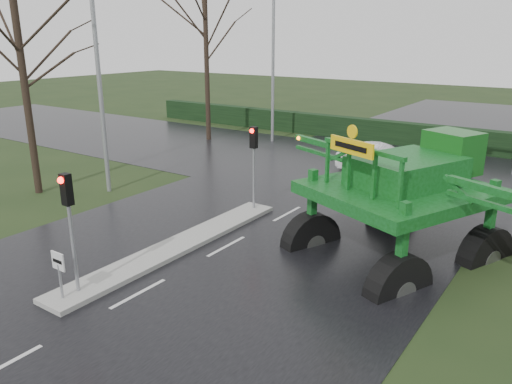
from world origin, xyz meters
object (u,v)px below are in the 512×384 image
Objects in this scene: traffic_signal_mid at (254,150)px; street_light_left_near at (102,59)px; crop_sprayer at (319,169)px; white_sedan at (380,173)px; street_light_left_far at (277,51)px; keep_left_sign at (59,268)px; traffic_signal_near at (68,208)px.

street_light_left_near is (-6.89, -1.49, 3.40)m from traffic_signal_mid.
traffic_signal_mid is 3.87m from crop_sprayer.
street_light_left_near reaches higher than white_sedan.
street_light_left_far reaches higher than white_sedan.
keep_left_sign is at bearing -47.41° from street_light_left_near.
street_light_left_far is at bearing 90.00° from street_light_left_near.
street_light_left_near is 11.05m from crop_sprayer.
crop_sprayer is (3.63, -1.33, 0.05)m from traffic_signal_mid.
traffic_signal_near is at bearing -90.00° from traffic_signal_mid.
street_light_left_far is at bearing 118.86° from traffic_signal_mid.
white_sedan is (-1.66, 10.15, -2.64)m from crop_sprayer.
street_light_left_near is 2.21× the size of white_sedan.
street_light_left_far reaches higher than traffic_signal_mid.
crop_sprayer is (3.63, 7.17, 0.05)m from traffic_signal_near.
keep_left_sign is 0.38× the size of traffic_signal_mid.
white_sedan is at bearing 83.70° from keep_left_sign.
street_light_left_far is at bearing 51.93° from white_sedan.
crop_sprayer is 10.62m from white_sedan.
street_light_left_far is 11.31m from white_sedan.
keep_left_sign is at bearing -72.22° from street_light_left_far.
street_light_left_far is at bearing 107.78° from keep_left_sign.
crop_sprayer is at bearing 64.65° from keep_left_sign.
street_light_left_near reaches higher than traffic_signal_mid.
traffic_signal_mid is 14.68m from street_light_left_far.
crop_sprayer is at bearing -20.08° from traffic_signal_mid.
street_light_left_far is (-6.89, 21.01, 3.40)m from traffic_signal_near.
street_light_left_far is at bearing 150.50° from crop_sprayer.
traffic_signal_mid is (0.00, 8.99, 1.53)m from keep_left_sign.
keep_left_sign is at bearing -90.00° from traffic_signal_mid.
white_sedan is at bearing 77.43° from traffic_signal_mid.
traffic_signal_near is 1.00× the size of traffic_signal_mid.
street_light_left_far reaches higher than keep_left_sign.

